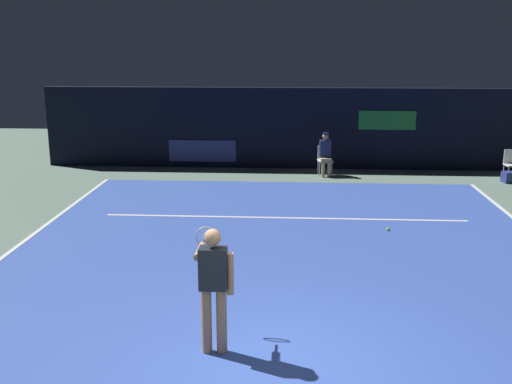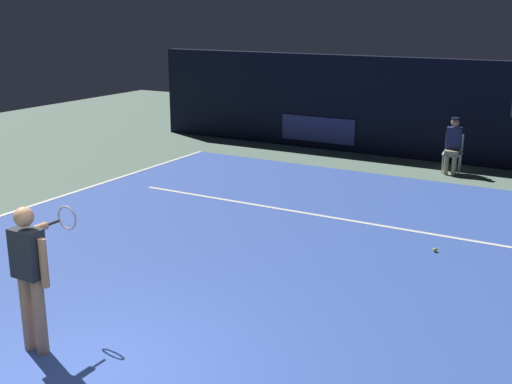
{
  "view_description": "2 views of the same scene",
  "coord_description": "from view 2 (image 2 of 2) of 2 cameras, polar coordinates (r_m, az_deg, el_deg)",
  "views": [
    {
      "loc": [
        0.13,
        -6.71,
        4.03
      ],
      "look_at": [
        -0.65,
        6.24,
        0.72
      ],
      "focal_mm": 41.54,
      "sensor_mm": 36.0,
      "label": 1
    },
    {
      "loc": [
        4.65,
        -4.19,
        3.78
      ],
      "look_at": [
        -0.75,
        5.23,
        0.72
      ],
      "focal_mm": 45.62,
      "sensor_mm": 36.0,
      "label": 2
    }
  ],
  "objects": [
    {
      "name": "tennis_player",
      "position": [
        7.67,
        -19.12,
        -6.5
      ],
      "size": [
        0.62,
        0.92,
        1.73
      ],
      "color": "tan",
      "rests_on": "ground"
    },
    {
      "name": "ground_plane",
      "position": [
        10.64,
        1.84,
        -5.07
      ],
      "size": [
        31.93,
        31.93,
        0.0
      ],
      "primitive_type": "plane",
      "color": "slate"
    },
    {
      "name": "back_wall",
      "position": [
        17.38,
        14.09,
        7.06
      ],
      "size": [
        15.8,
        0.33,
        2.6
      ],
      "color": "black",
      "rests_on": "ground"
    },
    {
      "name": "court_surface",
      "position": [
        10.64,
        1.84,
        -5.04
      ],
      "size": [
        10.81,
        11.22,
        0.01
      ],
      "primitive_type": "cube",
      "color": "#3856B2",
      "rests_on": "ground"
    },
    {
      "name": "line_sideline_right",
      "position": [
        13.85,
        -18.12,
        -0.84
      ],
      "size": [
        0.1,
        11.22,
        0.01
      ],
      "primitive_type": "cube",
      "color": "white",
      "rests_on": "court_surface"
    },
    {
      "name": "tennis_ball",
      "position": [
        10.89,
        15.42,
        -4.91
      ],
      "size": [
        0.07,
        0.07,
        0.07
      ],
      "primitive_type": "sphere",
      "color": "#CCE033",
      "rests_on": "court_surface"
    },
    {
      "name": "line_judge_on_chair",
      "position": [
        16.13,
        16.9,
        4.0
      ],
      "size": [
        0.48,
        0.56,
        1.32
      ],
      "color": "white",
      "rests_on": "ground"
    },
    {
      "name": "line_service",
      "position": [
        12.31,
        6.15,
        -2.16
      ],
      "size": [
        8.44,
        0.1,
        0.01
      ],
      "primitive_type": "cube",
      "color": "white",
      "rests_on": "court_surface"
    }
  ]
}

